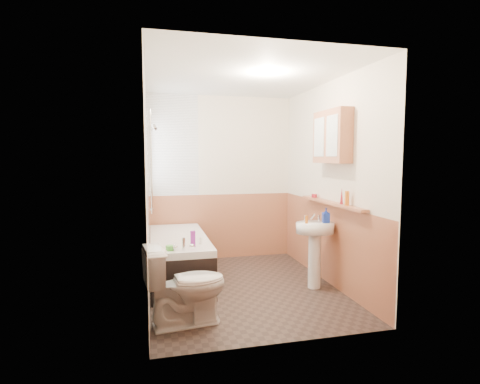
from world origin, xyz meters
name	(u,v)px	position (x,y,z in m)	size (l,w,h in m)	color
floor	(243,287)	(0.00, 0.00, 0.00)	(2.80, 2.80, 0.00)	#2B211E
ceiling	(243,76)	(0.00, 0.00, 2.50)	(2.80, 2.80, 0.00)	white
wall_back	(221,178)	(0.00, 1.41, 1.25)	(2.20, 0.02, 2.50)	beige
wall_front	(285,197)	(0.00, -1.41, 1.25)	(2.20, 0.02, 2.50)	beige
wall_left	(146,186)	(-1.11, 0.00, 1.25)	(0.02, 2.80, 2.50)	beige
wall_right	(329,183)	(1.11, 0.00, 1.25)	(0.02, 2.80, 2.50)	beige
wainscot_right	(326,242)	(1.09, 0.00, 0.50)	(0.01, 2.80, 1.00)	#B56D4A
wainscot_front	(283,285)	(0.00, -1.39, 0.50)	(2.20, 0.01, 1.00)	#B56D4A
wainscot_back	(221,226)	(0.00, 1.39, 0.50)	(2.20, 0.01, 1.00)	#B56D4A
tile_cladding_left	(148,186)	(-1.09, 0.00, 1.25)	(0.01, 2.80, 2.50)	white
tile_return_back	(173,145)	(-0.73, 1.39, 1.75)	(0.75, 0.01, 1.50)	white
window	(150,152)	(-1.06, 0.95, 1.65)	(0.03, 0.79, 0.99)	white
bathtub	(179,257)	(-0.73, 0.49, 0.30)	(0.70, 1.73, 0.71)	black
shower_riser	(152,154)	(-1.04, 0.44, 1.62)	(0.11, 0.08, 1.27)	silver
toilet	(186,285)	(-0.76, -0.84, 0.37)	(0.43, 0.76, 0.75)	white
sink	(315,241)	(0.84, -0.20, 0.57)	(0.47, 0.38, 0.90)	white
pine_shelf	(331,203)	(1.04, -0.20, 1.03)	(0.10, 1.48, 0.03)	#B56D4A
medicine_cabinet	(332,137)	(1.01, -0.24, 1.81)	(0.17, 0.68, 0.62)	#B56D4A
foam_can	(347,198)	(1.04, -0.57, 1.12)	(0.05, 0.05, 0.16)	orange
green_bottle	(342,196)	(1.04, -0.45, 1.14)	(0.04, 0.04, 0.19)	maroon
black_jar	(314,196)	(1.04, 0.27, 1.07)	(0.07, 0.07, 0.05)	maroon
soap_bottle	(326,219)	(0.96, -0.24, 0.84)	(0.08, 0.18, 0.08)	#19339E
clear_bottle	(307,220)	(0.71, -0.23, 0.84)	(0.03, 0.03, 0.09)	orange
blue_gel	(193,239)	(-0.61, -0.14, 0.66)	(0.05, 0.03, 0.18)	purple
cream_jar	(170,248)	(-0.88, -0.24, 0.60)	(0.09, 0.09, 0.05)	#59C647
orange_bottle	(200,241)	(-0.52, -0.04, 0.61)	(0.03, 0.03, 0.08)	silver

